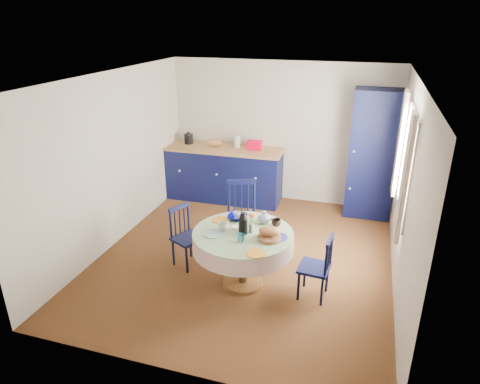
# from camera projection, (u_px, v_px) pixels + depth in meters

# --- Properties ---
(floor) EXTENTS (4.50, 4.50, 0.00)m
(floor) POSITION_uv_depth(u_px,v_px,m) (246.00, 256.00, 6.12)
(floor) COLOR black
(floor) RESTS_ON ground
(ceiling) EXTENTS (4.50, 4.50, 0.00)m
(ceiling) POSITION_uv_depth(u_px,v_px,m) (247.00, 77.00, 5.16)
(ceiling) COLOR white
(ceiling) RESTS_ON wall_back
(wall_back) EXTENTS (4.00, 0.02, 2.50)m
(wall_back) POSITION_uv_depth(u_px,v_px,m) (281.00, 133.00, 7.63)
(wall_back) COLOR beige
(wall_back) RESTS_ON floor
(wall_left) EXTENTS (0.02, 4.50, 2.50)m
(wall_left) POSITION_uv_depth(u_px,v_px,m) (113.00, 161.00, 6.18)
(wall_left) COLOR beige
(wall_left) RESTS_ON floor
(wall_right) EXTENTS (0.02, 4.50, 2.50)m
(wall_right) POSITION_uv_depth(u_px,v_px,m) (407.00, 191.00, 5.11)
(wall_right) COLOR beige
(wall_right) RESTS_ON floor
(window) EXTENTS (0.10, 1.74, 1.45)m
(window) POSITION_uv_depth(u_px,v_px,m) (405.00, 162.00, 5.28)
(window) COLOR white
(window) RESTS_ON wall_right
(kitchen_counter) EXTENTS (2.22, 0.73, 1.23)m
(kitchen_counter) POSITION_uv_depth(u_px,v_px,m) (222.00, 173.00, 7.88)
(kitchen_counter) COLOR black
(kitchen_counter) RESTS_ON floor
(pantry_cabinet) EXTENTS (0.76, 0.56, 2.14)m
(pantry_cabinet) POSITION_uv_depth(u_px,v_px,m) (372.00, 154.00, 7.05)
(pantry_cabinet) COLOR black
(pantry_cabinet) RESTS_ON floor
(dining_table) EXTENTS (1.24, 1.24, 1.03)m
(dining_table) POSITION_uv_depth(u_px,v_px,m) (244.00, 241.00, 5.25)
(dining_table) COLOR brown
(dining_table) RESTS_ON floor
(chair_left) EXTENTS (0.49, 0.50, 0.84)m
(chair_left) POSITION_uv_depth(u_px,v_px,m) (186.00, 236.00, 5.79)
(chair_left) COLOR black
(chair_left) RESTS_ON floor
(chair_far) EXTENTS (0.59, 0.57, 1.03)m
(chair_far) POSITION_uv_depth(u_px,v_px,m) (242.00, 216.00, 6.15)
(chair_far) COLOR black
(chair_far) RESTS_ON floor
(chair_right) EXTENTS (0.39, 0.40, 0.83)m
(chair_right) POSITION_uv_depth(u_px,v_px,m) (317.00, 267.00, 5.10)
(chair_right) COLOR black
(chair_right) RESTS_ON floor
(mug_a) EXTENTS (0.13, 0.13, 0.10)m
(mug_a) POSITION_uv_depth(u_px,v_px,m) (223.00, 226.00, 5.24)
(mug_a) COLOR silver
(mug_a) RESTS_ON dining_table
(mug_b) EXTENTS (0.10, 0.10, 0.09)m
(mug_b) POSITION_uv_depth(u_px,v_px,m) (241.00, 238.00, 4.98)
(mug_b) COLOR #28686E
(mug_b) RESTS_ON dining_table
(mug_c) EXTENTS (0.12, 0.12, 0.09)m
(mug_c) POSITION_uv_depth(u_px,v_px,m) (276.00, 223.00, 5.35)
(mug_c) COLOR black
(mug_c) RESTS_ON dining_table
(mug_d) EXTENTS (0.10, 0.10, 0.09)m
(mug_d) POSITION_uv_depth(u_px,v_px,m) (237.00, 215.00, 5.54)
(mug_d) COLOR silver
(mug_d) RESTS_ON dining_table
(cobalt_bowl) EXTENTS (0.25, 0.25, 0.06)m
(cobalt_bowl) POSITION_uv_depth(u_px,v_px,m) (237.00, 217.00, 5.53)
(cobalt_bowl) COLOR #02046A
(cobalt_bowl) RESTS_ON dining_table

